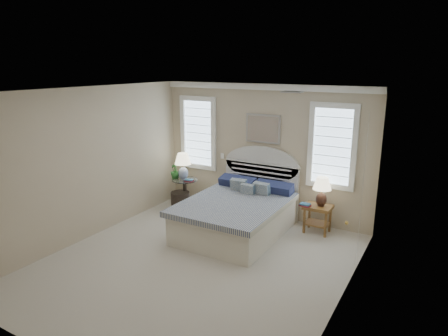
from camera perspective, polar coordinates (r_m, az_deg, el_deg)
floor at (r=6.54m, az=-4.10°, el=-13.41°), size 4.50×5.00×0.01m
ceiling at (r=5.78m, az=-4.59°, el=10.93°), size 4.50×5.00×0.01m
wall_back at (r=8.14m, az=5.60°, el=2.38°), size 4.50×0.02×2.70m
wall_left at (r=7.48m, az=-18.74°, el=0.57°), size 0.02×5.00×2.70m
wall_right at (r=5.16m, az=16.92°, el=-5.50°), size 0.02×5.00×2.70m
crown_molding at (r=7.93m, az=5.71°, el=11.47°), size 4.50×0.08×0.12m
hvac_vent at (r=5.94m, az=9.71°, el=10.67°), size 0.30×0.20×0.02m
switch_plate at (r=8.60m, az=-0.25°, el=1.74°), size 0.08×0.01×0.12m
window_left at (r=8.82m, az=-3.65°, el=5.02°), size 0.90×0.06×1.60m
window_right at (r=7.62m, az=15.22°, el=3.00°), size 0.90×0.06×1.60m
painting at (r=8.02m, az=5.56°, el=5.61°), size 0.74×0.04×0.58m
closet_door at (r=6.33m, az=19.19°, el=-3.39°), size 0.02×1.80×2.40m
bed at (r=7.52m, az=2.10°, el=-6.29°), size 1.72×2.28×1.47m
side_table_left at (r=8.82m, az=-5.61°, el=-3.16°), size 0.56×0.56×0.63m
nightstand_right at (r=7.67m, az=13.24°, el=-6.26°), size 0.50×0.40×0.53m
floor_pot at (r=8.78m, az=-6.25°, el=-4.62°), size 0.50×0.50×0.37m
lamp_left at (r=8.70m, az=-5.88°, el=0.69°), size 0.37×0.37×0.58m
lamp_right at (r=7.52m, az=13.82°, el=-2.84°), size 0.42×0.42×0.55m
potted_plant at (r=8.79m, az=-7.01°, el=-0.36°), size 0.27×0.27×0.36m
books_left at (r=8.58m, az=-5.00°, el=-1.77°), size 0.20×0.17×0.05m
books_right at (r=7.53m, az=11.52°, el=-5.18°), size 0.21×0.17×0.05m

